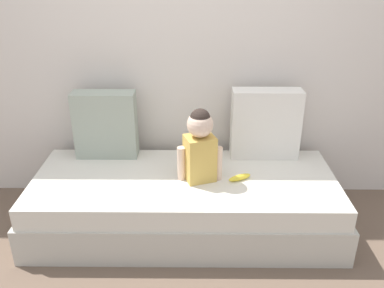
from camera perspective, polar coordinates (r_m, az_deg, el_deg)
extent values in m
plane|color=brown|center=(3.01, -1.00, -11.38)|extent=(12.00, 12.00, 0.00)
cube|color=silver|center=(3.04, -0.90, 14.26)|extent=(5.33, 0.10, 2.44)
cube|color=beige|center=(2.94, -1.02, -9.36)|extent=(2.13, 0.87, 0.26)
cube|color=silver|center=(2.83, -1.05, -5.96)|extent=(2.07, 0.84, 0.15)
cube|color=#99A393|center=(3.06, -12.00, 2.66)|extent=(0.45, 0.16, 0.50)
cube|color=silver|center=(3.02, 10.25, 2.79)|extent=(0.50, 0.16, 0.52)
cube|color=gold|center=(2.70, 1.09, -2.00)|extent=(0.23, 0.21, 0.31)
sphere|color=beige|center=(2.60, 1.13, 2.76)|extent=(0.17, 0.17, 0.17)
sphere|color=#2D231E|center=(2.58, 1.14, 3.55)|extent=(0.13, 0.13, 0.13)
cylinder|color=beige|center=(2.72, -1.51, -2.72)|extent=(0.06, 0.06, 0.23)
cylinder|color=beige|center=(2.72, 3.67, -2.74)|extent=(0.06, 0.06, 0.23)
ellipsoid|color=yellow|center=(2.76, 6.69, -4.67)|extent=(0.17, 0.12, 0.04)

